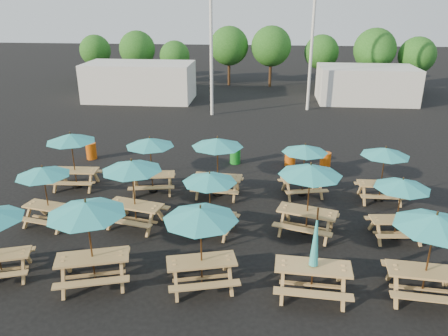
# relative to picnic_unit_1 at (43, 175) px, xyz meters

# --- Properties ---
(ground) EXTENTS (120.00, 120.00, 0.00)m
(ground) POSITION_rel_picnic_unit_1_xyz_m (5.78, 1.61, -1.84)
(ground) COLOR black
(ground) RESTS_ON ground
(picnic_unit_1) EXTENTS (2.14, 2.14, 2.15)m
(picnic_unit_1) POSITION_rel_picnic_unit_1_xyz_m (0.00, 0.00, 0.00)
(picnic_unit_1) COLOR #A68249
(picnic_unit_1) RESTS_ON ground
(picnic_unit_2) EXTENTS (2.06, 2.06, 2.34)m
(picnic_unit_2) POSITION_rel_picnic_unit_1_xyz_m (-0.38, 3.14, 0.17)
(picnic_unit_2) COLOR #A68249
(picnic_unit_2) RESTS_ON ground
(picnic_unit_3) EXTENTS (2.58, 2.58, 2.49)m
(picnic_unit_3) POSITION_rel_picnic_unit_1_xyz_m (2.77, -3.08, 0.29)
(picnic_unit_3) COLOR #A68249
(picnic_unit_3) RESTS_ON ground
(picnic_unit_4) EXTENTS (2.42, 2.42, 2.41)m
(picnic_unit_4) POSITION_rel_picnic_unit_1_xyz_m (3.00, 0.20, 0.22)
(picnic_unit_4) COLOR #A68249
(picnic_unit_4) RESTS_ON ground
(picnic_unit_5) EXTENTS (2.23, 2.23, 2.29)m
(picnic_unit_5) POSITION_rel_picnic_unit_1_xyz_m (2.88, 3.02, 0.12)
(picnic_unit_5) COLOR #A68249
(picnic_unit_5) RESTS_ON ground
(picnic_unit_6) EXTENTS (2.44, 2.44, 2.38)m
(picnic_unit_6) POSITION_rel_picnic_unit_1_xyz_m (5.74, -2.93, 0.20)
(picnic_unit_6) COLOR #A68249
(picnic_unit_6) RESTS_ON ground
(picnic_unit_7) EXTENTS (2.15, 2.15, 2.14)m
(picnic_unit_7) POSITION_rel_picnic_unit_1_xyz_m (5.61, 0.00, -0.01)
(picnic_unit_7) COLOR #A68249
(picnic_unit_7) RESTS_ON ground
(picnic_unit_8) EXTENTS (2.16, 2.16, 2.40)m
(picnic_unit_8) POSITION_rel_picnic_unit_1_xyz_m (5.54, 2.94, 0.21)
(picnic_unit_8) COLOR #A68249
(picnic_unit_8) RESTS_ON ground
(picnic_unit_9) EXTENTS (2.08, 1.84, 2.53)m
(picnic_unit_9) POSITION_rel_picnic_unit_1_xyz_m (8.70, -2.98, -0.80)
(picnic_unit_9) COLOR #A68249
(picnic_unit_9) RESTS_ON ground
(picnic_unit_10) EXTENTS (2.57, 2.57, 2.46)m
(picnic_unit_10) POSITION_rel_picnic_unit_1_xyz_m (8.82, 0.24, 0.26)
(picnic_unit_10) COLOR #A68249
(picnic_unit_10) RESTS_ON ground
(picnic_unit_11) EXTENTS (2.14, 2.14, 2.13)m
(picnic_unit_11) POSITION_rel_picnic_unit_1_xyz_m (8.90, 3.26, -0.02)
(picnic_unit_11) COLOR #A68249
(picnic_unit_11) RESTS_ON ground
(picnic_unit_12) EXTENTS (2.22, 2.22, 2.45)m
(picnic_unit_12) POSITION_rel_picnic_unit_1_xyz_m (11.59, -2.89, 0.26)
(picnic_unit_12) COLOR #A68249
(picnic_unit_12) RESTS_ON ground
(picnic_unit_13) EXTENTS (1.93, 1.93, 2.11)m
(picnic_unit_13) POSITION_rel_picnic_unit_1_xyz_m (11.68, 0.17, -0.04)
(picnic_unit_13) COLOR #A68249
(picnic_unit_13) RESTS_ON ground
(picnic_unit_14) EXTENTS (1.85, 1.85, 2.18)m
(picnic_unit_14) POSITION_rel_picnic_unit_1_xyz_m (11.85, 3.03, 0.02)
(picnic_unit_14) COLOR #A68249
(picnic_unit_14) RESTS_ON ground
(waste_bin_0) EXTENTS (0.49, 0.49, 0.79)m
(waste_bin_0) POSITION_rel_picnic_unit_1_xyz_m (-1.05, 6.54, -1.45)
(waste_bin_0) COLOR #CA530B
(waste_bin_0) RESTS_ON ground
(waste_bin_1) EXTENTS (0.49, 0.49, 0.79)m
(waste_bin_1) POSITION_rel_picnic_unit_1_xyz_m (5.98, 6.58, -1.45)
(waste_bin_1) COLOR #177F22
(waste_bin_1) RESTS_ON ground
(waste_bin_2) EXTENTS (0.49, 0.49, 0.79)m
(waste_bin_2) POSITION_rel_picnic_unit_1_xyz_m (8.56, 6.48, -1.45)
(waste_bin_2) COLOR #CA530B
(waste_bin_2) RESTS_ON ground
(waste_bin_3) EXTENTS (0.49, 0.49, 0.79)m
(waste_bin_3) POSITION_rel_picnic_unit_1_xyz_m (10.15, 6.21, -1.45)
(waste_bin_3) COLOR #CA530B
(waste_bin_3) RESTS_ON ground
(mast_0) EXTENTS (0.20, 0.20, 12.00)m
(mast_0) POSITION_rel_picnic_unit_1_xyz_m (3.78, 15.61, 4.16)
(mast_0) COLOR silver
(mast_0) RESTS_ON ground
(mast_1) EXTENTS (0.20, 0.20, 12.00)m
(mast_1) POSITION_rel_picnic_unit_1_xyz_m (10.28, 17.61, 4.16)
(mast_1) COLOR silver
(mast_1) RESTS_ON ground
(event_tent_0) EXTENTS (8.00, 4.00, 2.80)m
(event_tent_0) POSITION_rel_picnic_unit_1_xyz_m (-2.22, 19.61, -0.44)
(event_tent_0) COLOR silver
(event_tent_0) RESTS_ON ground
(event_tent_1) EXTENTS (7.00, 4.00, 2.60)m
(event_tent_1) POSITION_rel_picnic_unit_1_xyz_m (14.78, 20.61, -0.54)
(event_tent_1) COLOR silver
(event_tent_1) RESTS_ON ground
(tree_0) EXTENTS (2.80, 2.80, 4.24)m
(tree_0) POSITION_rel_picnic_unit_1_xyz_m (-8.29, 26.85, 0.99)
(tree_0) COLOR #382314
(tree_0) RESTS_ON ground
(tree_1) EXTENTS (3.11, 3.11, 4.72)m
(tree_1) POSITION_rel_picnic_unit_1_xyz_m (-3.96, 25.51, 1.31)
(tree_1) COLOR #382314
(tree_1) RESTS_ON ground
(tree_2) EXTENTS (2.59, 2.59, 3.93)m
(tree_2) POSITION_rel_picnic_unit_1_xyz_m (-0.61, 25.26, 0.78)
(tree_2) COLOR #382314
(tree_2) RESTS_ON ground
(tree_3) EXTENTS (3.36, 3.36, 5.09)m
(tree_3) POSITION_rel_picnic_unit_1_xyz_m (4.03, 26.32, 1.56)
(tree_3) COLOR #382314
(tree_3) RESTS_ON ground
(tree_4) EXTENTS (3.41, 3.41, 5.17)m
(tree_4) POSITION_rel_picnic_unit_1_xyz_m (7.68, 25.86, 1.62)
(tree_4) COLOR #382314
(tree_4) RESTS_ON ground
(tree_5) EXTENTS (2.94, 2.94, 4.45)m
(tree_5) POSITION_rel_picnic_unit_1_xyz_m (12.00, 26.28, 1.13)
(tree_5) COLOR #382314
(tree_5) RESTS_ON ground
(tree_6) EXTENTS (3.38, 3.38, 5.13)m
(tree_6) POSITION_rel_picnic_unit_1_xyz_m (16.01, 24.50, 1.58)
(tree_6) COLOR #382314
(tree_6) RESTS_ON ground
(tree_7) EXTENTS (2.95, 2.95, 4.48)m
(tree_7) POSITION_rel_picnic_unit_1_xyz_m (19.41, 24.53, 1.15)
(tree_7) COLOR #382314
(tree_7) RESTS_ON ground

